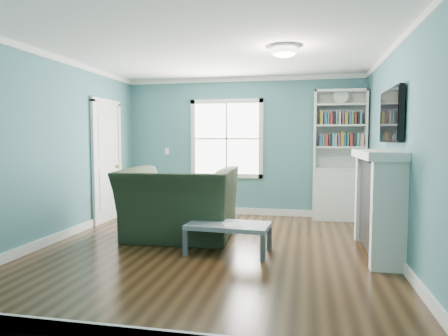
# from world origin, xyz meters

# --- Properties ---
(floor) EXTENTS (5.00, 5.00, 0.00)m
(floor) POSITION_xyz_m (0.00, 0.00, 0.00)
(floor) COLOR black
(floor) RESTS_ON ground
(room_walls) EXTENTS (5.00, 5.00, 5.00)m
(room_walls) POSITION_xyz_m (0.00, 0.00, 1.58)
(room_walls) COLOR #437A7D
(room_walls) RESTS_ON ground
(trim) EXTENTS (4.50, 5.00, 2.60)m
(trim) POSITION_xyz_m (0.00, 0.00, 1.24)
(trim) COLOR white
(trim) RESTS_ON ground
(window) EXTENTS (1.40, 0.06, 1.50)m
(window) POSITION_xyz_m (-0.30, 2.49, 1.45)
(window) COLOR white
(window) RESTS_ON room_walls
(bookshelf) EXTENTS (0.90, 0.35, 2.31)m
(bookshelf) POSITION_xyz_m (1.77, 2.30, 0.92)
(bookshelf) COLOR silver
(bookshelf) RESTS_ON ground
(fireplace) EXTENTS (0.44, 1.58, 1.30)m
(fireplace) POSITION_xyz_m (2.08, 0.20, 0.64)
(fireplace) COLOR black
(fireplace) RESTS_ON ground
(tv) EXTENTS (0.06, 1.10, 0.65)m
(tv) POSITION_xyz_m (2.20, 0.20, 1.72)
(tv) COLOR black
(tv) RESTS_ON fireplace
(door) EXTENTS (0.12, 0.98, 2.17)m
(door) POSITION_xyz_m (-2.22, 1.40, 1.07)
(door) COLOR silver
(door) RESTS_ON ground
(ceiling_fixture) EXTENTS (0.38, 0.38, 0.15)m
(ceiling_fixture) POSITION_xyz_m (0.90, 0.10, 2.55)
(ceiling_fixture) COLOR white
(ceiling_fixture) RESTS_ON room_walls
(light_switch) EXTENTS (0.08, 0.01, 0.12)m
(light_switch) POSITION_xyz_m (-1.50, 2.48, 1.20)
(light_switch) COLOR white
(light_switch) RESTS_ON room_walls
(recliner) EXTENTS (1.60, 1.08, 1.37)m
(recliner) POSITION_xyz_m (-0.60, 0.47, 0.68)
(recliner) COLOR black
(recliner) RESTS_ON ground
(coffee_table) EXTENTS (1.06, 0.63, 0.37)m
(coffee_table) POSITION_xyz_m (0.23, -0.13, 0.33)
(coffee_table) COLOR #444C52
(coffee_table) RESTS_ON ground
(paper_sheet) EXTENTS (0.28, 0.31, 0.00)m
(paper_sheet) POSITION_xyz_m (0.29, -0.20, 0.38)
(paper_sheet) COLOR white
(paper_sheet) RESTS_ON coffee_table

